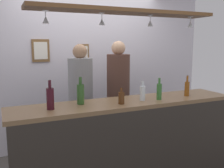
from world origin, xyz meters
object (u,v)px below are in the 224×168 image
object	(u,v)px
picture_frame_crest	(83,52)
bottle_beer_amber_tall	(187,88)
bottle_beer_green_import	(159,91)
bottle_champagne_green	(81,94)
bottle_beer_brown_stubby	(121,98)
bottle_soda_clear	(143,93)
bottle_wine_dark_red	(50,98)
picture_frame_caricature	(41,51)
person_left_grey_shirt	(81,93)
person_middle_brown_shirt	(118,88)

from	to	relation	value
picture_frame_crest	bottle_beer_amber_tall	bearing A→B (deg)	-58.34
bottle_beer_green_import	bottle_champagne_green	bearing A→B (deg)	169.79
picture_frame_crest	bottle_beer_brown_stubby	bearing A→B (deg)	-92.12
bottle_beer_amber_tall	bottle_beer_brown_stubby	size ratio (longest dim) A/B	1.44
bottle_soda_clear	bottle_beer_green_import	bearing A→B (deg)	-11.63
bottle_soda_clear	bottle_beer_brown_stubby	size ratio (longest dim) A/B	1.28
bottle_soda_clear	bottle_wine_dark_red	distance (m)	1.06
bottle_beer_green_import	picture_frame_caricature	size ratio (longest dim) A/B	0.76
person_left_grey_shirt	bottle_wine_dark_red	world-z (taller)	person_left_grey_shirt
bottle_soda_clear	bottle_beer_green_import	xyz separation A→B (m)	(0.20, -0.04, 0.01)
bottle_wine_dark_red	picture_frame_caricature	size ratio (longest dim) A/B	0.88
bottle_soda_clear	bottle_beer_amber_tall	world-z (taller)	bottle_beer_amber_tall
bottle_beer_green_import	person_left_grey_shirt	bearing A→B (deg)	128.32
bottle_beer_amber_tall	bottle_champagne_green	xyz separation A→B (m)	(-1.37, 0.13, 0.02)
bottle_wine_dark_red	bottle_beer_brown_stubby	world-z (taller)	bottle_wine_dark_red
bottle_champagne_green	picture_frame_crest	world-z (taller)	picture_frame_crest
person_left_grey_shirt	bottle_beer_brown_stubby	xyz separation A→B (m)	(0.19, -0.89, 0.09)
bottle_soda_clear	bottle_beer_brown_stubby	xyz separation A→B (m)	(-0.30, -0.05, -0.02)
person_middle_brown_shirt	picture_frame_caricature	size ratio (longest dim) A/B	5.09
bottle_beer_amber_tall	bottle_beer_green_import	distance (m)	0.45
bottle_wine_dark_red	bottle_beer_green_import	distance (m)	1.27
bottle_wine_dark_red	bottle_champagne_green	size ratio (longest dim) A/B	1.00
picture_frame_caricature	bottle_beer_brown_stubby	bearing A→B (deg)	-67.70
bottle_beer_green_import	bottle_beer_brown_stubby	bearing A→B (deg)	-178.75
bottle_beer_amber_tall	person_middle_brown_shirt	bearing A→B (deg)	123.87
person_middle_brown_shirt	picture_frame_caricature	xyz separation A→B (m)	(-1.01, 0.61, 0.54)
bottle_beer_green_import	bottle_champagne_green	world-z (taller)	bottle_champagne_green
bottle_beer_brown_stubby	picture_frame_caricature	distance (m)	1.70
person_middle_brown_shirt	picture_frame_crest	world-z (taller)	person_middle_brown_shirt
person_middle_brown_shirt	bottle_champagne_green	distance (m)	1.08
person_middle_brown_shirt	bottle_wine_dark_red	xyz separation A→B (m)	(-1.15, -0.81, 0.11)
person_left_grey_shirt	person_middle_brown_shirt	world-z (taller)	person_middle_brown_shirt
bottle_beer_amber_tall	picture_frame_crest	xyz separation A→B (m)	(-0.90, 1.46, 0.42)
person_left_grey_shirt	bottle_beer_amber_tall	xyz separation A→B (m)	(1.15, -0.84, 0.12)
bottle_wine_dark_red	bottle_beer_amber_tall	world-z (taller)	bottle_wine_dark_red
bottle_champagne_green	person_left_grey_shirt	bearing A→B (deg)	72.84
person_middle_brown_shirt	picture_frame_caricature	distance (m)	1.30
bottle_soda_clear	picture_frame_caricature	bearing A→B (deg)	122.31
picture_frame_crest	person_left_grey_shirt	bearing A→B (deg)	-111.94
bottle_wine_dark_red	bottle_beer_amber_tall	xyz separation A→B (m)	(1.71, -0.03, -0.02)
bottle_soda_clear	bottle_wine_dark_red	bearing A→B (deg)	178.40
bottle_beer_amber_tall	picture_frame_crest	size ratio (longest dim) A/B	1.00
bottle_champagne_green	bottle_soda_clear	bearing A→B (deg)	-9.80
bottle_soda_clear	bottle_wine_dark_red	xyz separation A→B (m)	(-1.06, 0.03, 0.03)
bottle_beer_amber_tall	bottle_beer_brown_stubby	bearing A→B (deg)	-177.04
bottle_beer_amber_tall	picture_frame_crest	bearing A→B (deg)	121.66
bottle_beer_brown_stubby	bottle_soda_clear	bearing A→B (deg)	9.94
bottle_soda_clear	bottle_champagne_green	bearing A→B (deg)	170.20
picture_frame_crest	bottle_champagne_green	bearing A→B (deg)	-109.40
bottle_beer_green_import	bottle_beer_amber_tall	bearing A→B (deg)	4.87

